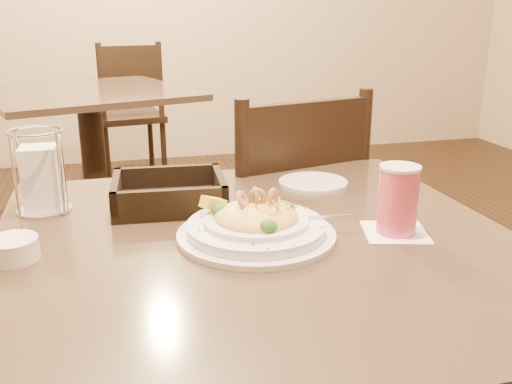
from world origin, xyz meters
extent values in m
cube|color=#4F3F2C|center=(0.00, 0.00, 0.73)|extent=(0.90, 0.90, 0.03)
cylinder|color=black|center=(-0.32, 2.01, 0.01)|extent=(0.52, 0.52, 0.03)
cylinder|color=black|center=(-0.32, 2.01, 0.37)|extent=(0.12, 0.12, 0.69)
cube|color=#4F3F2C|center=(-0.32, 2.01, 0.73)|extent=(1.13, 1.13, 0.03)
cube|color=black|center=(0.20, 0.60, 0.45)|extent=(0.51, 0.51, 0.04)
cylinder|color=black|center=(0.33, 0.82, 0.21)|extent=(0.04, 0.04, 0.43)
cylinder|color=black|center=(-0.02, 0.74, 0.21)|extent=(0.04, 0.04, 0.43)
cylinder|color=black|center=(0.41, 0.47, 0.21)|extent=(0.04, 0.04, 0.43)
cylinder|color=black|center=(0.06, 0.39, 0.21)|extent=(0.04, 0.04, 0.43)
cylinder|color=black|center=(0.41, 0.47, 0.70)|extent=(0.04, 0.04, 0.46)
cylinder|color=black|center=(0.06, 0.39, 0.70)|extent=(0.04, 0.04, 0.46)
cube|color=black|center=(0.24, 0.43, 0.80)|extent=(0.36, 0.11, 0.22)
cube|color=black|center=(-0.11, 2.89, 0.45)|extent=(0.48, 0.48, 0.04)
cylinder|color=black|center=(0.04, 3.09, 0.21)|extent=(0.04, 0.04, 0.43)
cylinder|color=black|center=(-0.31, 3.04, 0.21)|extent=(0.04, 0.04, 0.43)
cylinder|color=black|center=(0.10, 2.74, 0.21)|extent=(0.04, 0.04, 0.43)
cylinder|color=black|center=(-0.26, 2.68, 0.21)|extent=(0.04, 0.04, 0.43)
cylinder|color=black|center=(0.10, 2.74, 0.70)|extent=(0.04, 0.04, 0.46)
cylinder|color=black|center=(-0.26, 2.68, 0.70)|extent=(0.04, 0.04, 0.46)
cube|color=black|center=(-0.08, 2.71, 0.80)|extent=(0.36, 0.08, 0.22)
cylinder|color=white|center=(0.00, 0.01, 0.75)|extent=(0.28, 0.28, 0.01)
cylinder|color=white|center=(0.00, 0.01, 0.76)|extent=(0.24, 0.24, 0.02)
cylinder|color=white|center=(0.00, 0.01, 0.78)|extent=(0.18, 0.18, 0.01)
ellipsoid|color=#E3BE53|center=(0.00, 0.01, 0.78)|extent=(0.15, 0.15, 0.05)
cube|color=yellow|center=(-0.07, 0.06, 0.80)|extent=(0.05, 0.04, 0.03)
cube|color=silver|center=(0.11, 0.00, 0.78)|extent=(0.10, 0.03, 0.01)
cube|color=silver|center=(0.06, 0.00, 0.78)|extent=(0.03, 0.02, 0.00)
torus|color=#E3BE53|center=(-0.01, -0.02, 0.80)|extent=(0.03, 0.03, 0.02)
torus|color=#E3BE53|center=(0.01, -0.01, 0.80)|extent=(0.05, 0.05, 0.03)
torus|color=#E3BE53|center=(0.01, -0.01, 0.81)|extent=(0.04, 0.04, 0.03)
torus|color=#E3BE53|center=(0.00, 0.01, 0.81)|extent=(0.05, 0.05, 0.01)
torus|color=#E3BE53|center=(0.01, 0.00, 0.80)|extent=(0.04, 0.04, 0.01)
torus|color=#E3BE53|center=(0.04, 0.00, 0.80)|extent=(0.04, 0.04, 0.02)
torus|color=#E3BE53|center=(0.03, 0.01, 0.81)|extent=(0.04, 0.04, 0.02)
torus|color=#E3BE53|center=(0.05, 0.01, 0.79)|extent=(0.04, 0.04, 0.03)
torus|color=#E3BE53|center=(-0.01, 0.00, 0.79)|extent=(0.05, 0.05, 0.02)
torus|color=#E3BE53|center=(0.00, -0.04, 0.79)|extent=(0.04, 0.03, 0.03)
torus|color=#E3BE53|center=(0.02, 0.00, 0.80)|extent=(0.04, 0.03, 0.03)
torus|color=#E3BE53|center=(0.02, -0.02, 0.80)|extent=(0.05, 0.05, 0.01)
torus|color=#E3BE53|center=(0.00, -0.03, 0.79)|extent=(0.04, 0.05, 0.03)
torus|color=#E3BE53|center=(0.01, 0.02, 0.81)|extent=(0.03, 0.02, 0.02)
torus|color=#E3BE53|center=(0.00, 0.02, 0.79)|extent=(0.03, 0.03, 0.02)
torus|color=#E3BE53|center=(-0.01, 0.01, 0.79)|extent=(0.04, 0.03, 0.03)
torus|color=tan|center=(-0.03, 0.01, 0.82)|extent=(0.04, 0.04, 0.04)
torus|color=tan|center=(0.00, 0.01, 0.82)|extent=(0.04, 0.03, 0.03)
torus|color=tan|center=(0.03, 0.01, 0.82)|extent=(0.03, 0.03, 0.03)
torus|color=tan|center=(0.00, 0.02, 0.82)|extent=(0.02, 0.03, 0.03)
ellipsoid|color=#245A14|center=(0.06, 0.02, 0.79)|extent=(0.03, 0.03, 0.02)
ellipsoid|color=#245A14|center=(-0.06, 0.04, 0.79)|extent=(0.03, 0.03, 0.02)
ellipsoid|color=#245A14|center=(0.00, -0.05, 0.79)|extent=(0.03, 0.03, 0.02)
cube|color=#266619|center=(0.03, -0.10, 0.77)|extent=(0.00, 0.00, 0.00)
cube|color=#266619|center=(-0.10, 0.05, 0.77)|extent=(0.00, 0.00, 0.00)
cube|color=#266619|center=(-0.03, -0.08, 0.77)|extent=(0.00, 0.00, 0.00)
cube|color=#266619|center=(0.10, -0.04, 0.77)|extent=(0.00, 0.00, 0.00)
cube|color=#266619|center=(-0.02, 0.10, 0.77)|extent=(0.00, 0.00, 0.00)
cube|color=#266619|center=(0.10, 0.05, 0.77)|extent=(0.00, 0.00, 0.00)
cube|color=#266619|center=(0.09, -0.01, 0.77)|extent=(0.00, 0.00, 0.00)
cube|color=#266619|center=(-0.10, 0.00, 0.77)|extent=(0.00, 0.00, 0.00)
cube|color=#266619|center=(-0.09, 0.08, 0.77)|extent=(0.00, 0.00, 0.00)
cube|color=#266619|center=(0.01, 0.12, 0.77)|extent=(0.00, 0.00, 0.00)
cube|color=#266619|center=(-0.03, 0.12, 0.77)|extent=(0.00, 0.00, 0.00)
cube|color=#266619|center=(-0.05, 0.11, 0.77)|extent=(0.00, 0.00, 0.00)
cube|color=#266619|center=(-0.10, -0.01, 0.77)|extent=(0.00, 0.00, 0.00)
cube|color=#266619|center=(-0.03, -0.08, 0.77)|extent=(0.00, 0.00, 0.00)
cube|color=#266619|center=(-0.01, -0.11, 0.77)|extent=(0.00, 0.00, 0.00)
cube|color=#266619|center=(0.09, 0.07, 0.77)|extent=(0.00, 0.00, 0.00)
cube|color=white|center=(0.24, -0.03, 0.75)|extent=(0.14, 0.14, 0.00)
cylinder|color=#E75171|center=(0.24, -0.03, 0.81)|extent=(0.07, 0.07, 0.12)
cylinder|color=white|center=(0.24, -0.03, 0.87)|extent=(0.07, 0.07, 0.01)
cube|color=black|center=(-0.13, 0.21, 0.75)|extent=(0.23, 0.20, 0.02)
cube|color=black|center=(-0.03, 0.20, 0.78)|extent=(0.03, 0.18, 0.05)
cube|color=black|center=(-0.23, 0.22, 0.78)|extent=(0.03, 0.18, 0.05)
cube|color=black|center=(-0.12, 0.30, 0.78)|extent=(0.22, 0.03, 0.05)
cube|color=black|center=(-0.14, 0.13, 0.78)|extent=(0.22, 0.03, 0.05)
cylinder|color=silver|center=(-0.37, 0.25, 0.75)|extent=(0.10, 0.10, 0.01)
torus|color=silver|center=(-0.37, 0.25, 0.91)|extent=(0.10, 0.10, 0.01)
cube|color=white|center=(-0.37, 0.25, 0.81)|extent=(0.09, 0.09, 0.13)
cylinder|color=silver|center=(-0.41, 0.21, 0.83)|extent=(0.01, 0.01, 0.16)
cylinder|color=silver|center=(-0.33, 0.21, 0.83)|extent=(0.01, 0.01, 0.16)
cylinder|color=silver|center=(-0.41, 0.29, 0.83)|extent=(0.01, 0.01, 0.16)
cylinder|color=silver|center=(-0.33, 0.29, 0.83)|extent=(0.01, 0.01, 0.16)
cylinder|color=white|center=(0.20, 0.27, 0.75)|extent=(0.18, 0.18, 0.01)
cylinder|color=white|center=(-0.40, 0.02, 0.76)|extent=(0.08, 0.08, 0.04)
camera|label=1|loc=(-0.24, -0.88, 1.13)|focal=40.00mm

